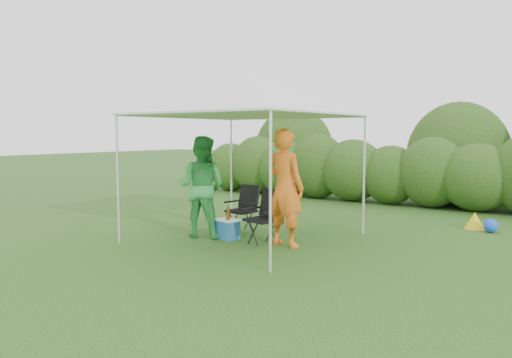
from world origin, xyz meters
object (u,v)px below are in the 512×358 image
Objects in this scene: canopy at (246,94)px; cooler at (227,229)px; woman at (202,187)px; chair_left at (244,205)px; man at (285,188)px; chair_right at (266,213)px.

canopy is 2.31m from cooler.
woman is 0.85m from cooler.
chair_left is at bearing 128.99° from canopy.
chair_left is at bearing -125.32° from woman.
canopy is at bearing 50.91° from cooler.
canopy is 6.90× the size of cooler.
canopy reaches higher than woman.
woman is (-0.72, -0.33, -1.58)m from canopy.
man reaches higher than woman.
cooler is at bearing -157.20° from chair_right.
chair_right is 1.97× the size of cooler.
chair_left is 1.50m from man.
man is (1.28, -0.64, 0.46)m from chair_left.
canopy reaches higher than chair_right.
woman is at bearing -155.42° from canopy.
chair_right reaches higher than chair_left.
canopy is 3.50× the size of chair_right.
cooler is at bearing -67.63° from chair_left.
canopy is 1.77m from woman.
canopy is 1.76× the size of woman.
chair_right is 1.27m from woman.
woman is at bearing 14.36° from man.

